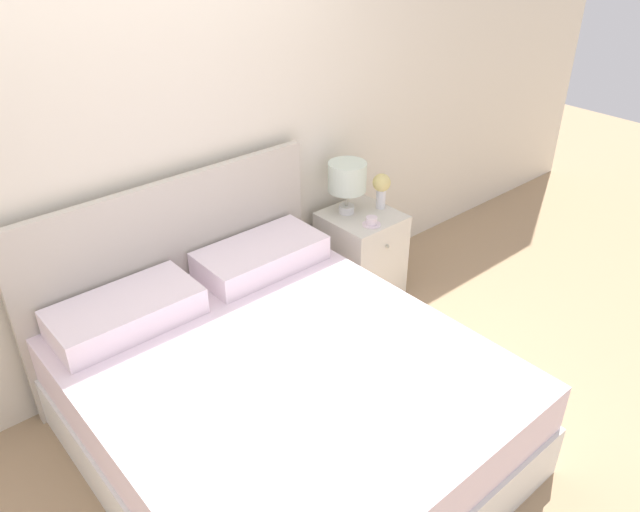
% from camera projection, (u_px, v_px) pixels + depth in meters
% --- Properties ---
extents(ground_plane, '(12.00, 12.00, 0.00)m').
position_uv_depth(ground_plane, '(186.00, 349.00, 3.66)').
color(ground_plane, tan).
extents(wall_back, '(8.00, 0.06, 2.60)m').
position_uv_depth(wall_back, '(149.00, 134.00, 3.04)').
color(wall_back, silver).
rests_on(wall_back, ground_plane).
extents(bed, '(1.70, 1.91, 1.08)m').
position_uv_depth(bed, '(275.00, 391.00, 2.95)').
color(bed, white).
rests_on(bed, ground_plane).
extents(nightstand, '(0.43, 0.46, 0.58)m').
position_uv_depth(nightstand, '(360.00, 255.00, 4.02)').
color(nightstand, silver).
rests_on(nightstand, ground_plane).
extents(table_lamp, '(0.24, 0.24, 0.33)m').
position_uv_depth(table_lamp, '(347.00, 178.00, 3.78)').
color(table_lamp, white).
rests_on(table_lamp, nightstand).
extents(flower_vase, '(0.11, 0.11, 0.23)m').
position_uv_depth(flower_vase, '(382.00, 186.00, 3.88)').
color(flower_vase, white).
rests_on(flower_vase, nightstand).
extents(teacup, '(0.11, 0.11, 0.05)m').
position_uv_depth(teacup, '(372.00, 222.00, 3.75)').
color(teacup, white).
rests_on(teacup, nightstand).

